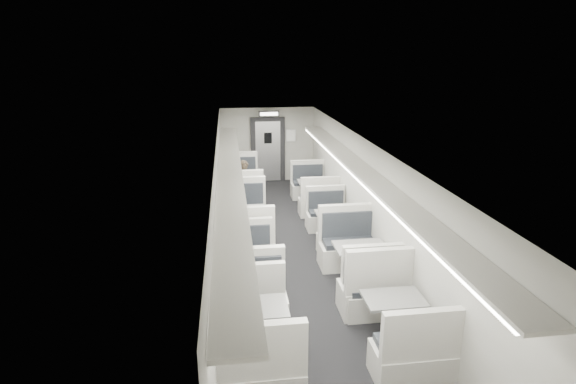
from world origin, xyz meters
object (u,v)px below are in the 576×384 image
object	(u,v)px
booth_right_c	(360,266)
vestibule_door	(268,150)
passenger	(245,188)
exit_sign	(269,114)
booth_left_a	(240,190)
booth_left_c	(249,277)
booth_left_b	(244,226)
booth_right_b	(333,226)
booth_right_a	(313,193)
booth_right_d	(392,319)
booth_left_d	(255,330)

from	to	relation	value
booth_right_c	vestibule_door	bearing A→B (deg)	97.95
passenger	exit_sign	distance (m)	3.11
vestibule_door	exit_sign	world-z (taller)	exit_sign
booth_left_a	passenger	bearing A→B (deg)	-82.08
booth_left_c	exit_sign	bearing A→B (deg)	81.59
booth_left_b	booth_right_b	size ratio (longest dim) A/B	1.21
booth_right_a	exit_sign	distance (m)	3.04
booth_right_a	booth_right_d	distance (m)	6.20
vestibule_door	booth_right_d	bearing A→B (deg)	-83.53
booth_right_b	exit_sign	size ratio (longest dim) A/B	3.12
booth_right_a	vestibule_door	size ratio (longest dim) A/B	0.96
booth_left_b	booth_right_b	xyz separation A→B (m)	(2.00, -0.07, -0.07)
booth_right_c	vestibule_door	xyz separation A→B (m)	(-1.00, 7.16, 0.63)
booth_right_c	passenger	size ratio (longest dim) A/B	1.59
booth_left_a	vestibule_door	bearing A→B (deg)	65.76
booth_left_a	booth_right_a	world-z (taller)	booth_left_a
booth_left_d	booth_right_a	bearing A→B (deg)	72.23
booth_left_a	booth_left_d	world-z (taller)	booth_left_a
booth_left_c	booth_right_c	xyz separation A→B (m)	(2.00, 0.09, 0.04)
booth_right_a	vestibule_door	xyz separation A→B (m)	(-1.00, 2.62, 0.68)
booth_right_c	booth_right_d	world-z (taller)	booth_right_c
booth_left_c	booth_left_d	size ratio (longest dim) A/B	0.92
booth_right_c	passenger	bearing A→B (deg)	114.51
booth_left_b	exit_sign	size ratio (longest dim) A/B	3.77
booth_left_c	booth_right_d	size ratio (longest dim) A/B	0.98
booth_left_a	booth_right_c	xyz separation A→B (m)	(2.00, -4.94, -0.01)
booth_right_d	booth_right_c	bearing A→B (deg)	90.00
booth_left_b	vestibule_door	distance (m)	5.13
booth_right_c	exit_sign	size ratio (longest dim) A/B	3.68
booth_left_b	passenger	xyz separation A→B (m)	(0.11, 1.97, 0.30)
booth_left_a	exit_sign	distance (m)	2.73
booth_right_d	exit_sign	xyz separation A→B (m)	(-1.00, 8.32, 1.90)
booth_right_a	passenger	size ratio (longest dim) A/B	1.40
booth_left_a	booth_left_b	size ratio (longest dim) A/B	1.00
booth_left_a	passenger	distance (m)	0.86
booth_right_a	passenger	xyz separation A→B (m)	(-1.89, -0.41, 0.36)
passenger	booth_left_c	bearing A→B (deg)	-86.72
booth_left_a	passenger	world-z (taller)	passenger
booth_right_b	exit_sign	distance (m)	5.07
booth_right_b	booth_right_a	bearing A→B (deg)	90.00
booth_right_c	booth_left_a	bearing A→B (deg)	112.03
booth_left_b	exit_sign	distance (m)	4.98
booth_right_b	booth_right_d	xyz separation A→B (m)	(0.00, -3.74, 0.03)
exit_sign	booth_right_a	bearing A→B (deg)	-64.82
booth_left_a	booth_right_b	bearing A→B (deg)	-54.91
exit_sign	booth_left_d	bearing A→B (deg)	-96.82
booth_left_a	booth_right_a	bearing A→B (deg)	-11.14
booth_right_a	vestibule_door	bearing A→B (deg)	110.92
booth_right_d	vestibule_door	bearing A→B (deg)	96.47
booth_left_b	booth_right_a	bearing A→B (deg)	49.94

